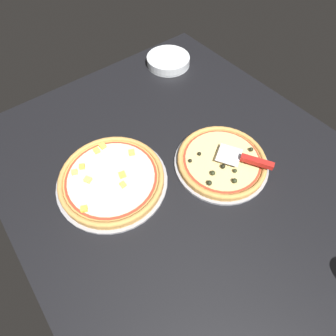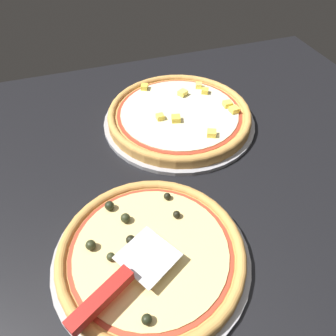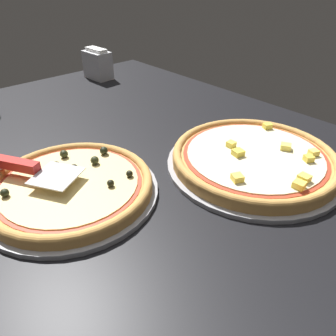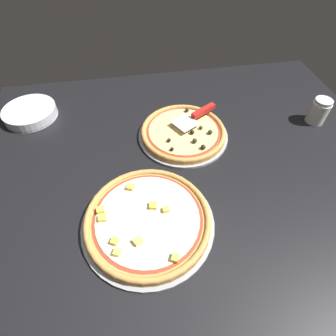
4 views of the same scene
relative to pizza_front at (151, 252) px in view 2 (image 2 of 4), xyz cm
name	(u,v)px [view 2 (image 2 of 4)]	position (x,y,z in cm)	size (l,w,h in cm)	color
ground_plane	(141,213)	(1.26, 11.80, -4.10)	(154.67, 121.42, 3.60)	black
pizza_pan_front	(152,258)	(0.03, -0.03, -1.80)	(34.94, 34.94, 1.00)	#939399
pizza_front	(151,252)	(0.00, 0.00, 0.00)	(32.85, 32.85, 3.82)	#C68E47
pizza_pan_back	(179,121)	(18.35, 36.00, -1.80)	(39.32, 39.32, 1.00)	#939399
pizza_back	(179,114)	(18.38, 36.01, 0.29)	(36.96, 36.96, 3.77)	#C68E47
serving_spatula	(113,288)	(-7.47, -5.76, 3.31)	(19.68, 14.45, 2.00)	silver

